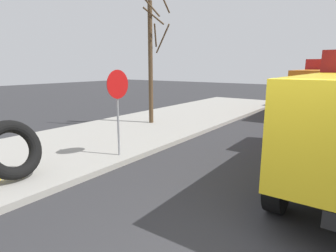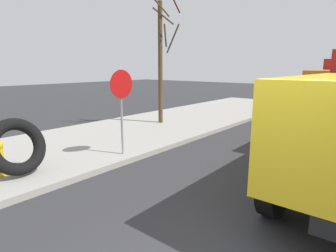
% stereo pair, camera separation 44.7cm
% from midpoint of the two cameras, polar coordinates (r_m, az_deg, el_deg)
% --- Properties ---
extents(loose_tire, '(1.37, 0.84, 1.32)m').
position_cam_midpoint_polar(loose_tire, '(6.95, -31.01, -4.20)').
color(loose_tire, black).
rests_on(loose_tire, sidewalk_curb).
extents(stop_sign, '(0.76, 0.08, 2.33)m').
position_cam_midpoint_polar(stop_sign, '(7.58, -11.96, 5.88)').
color(stop_sign, gray).
rests_on(stop_sign, sidewalk_curb).
extents(dump_truck_orange, '(7.09, 3.02, 3.00)m').
position_cam_midpoint_polar(dump_truck_orange, '(17.18, 28.96, 7.42)').
color(dump_truck_orange, orange).
rests_on(dump_truck_orange, ground).
extents(bare_tree, '(1.52, 1.11, 5.66)m').
position_cam_midpoint_polar(bare_tree, '(12.02, -4.54, 13.78)').
color(bare_tree, '#4C3823').
rests_on(bare_tree, sidewalk_curb).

